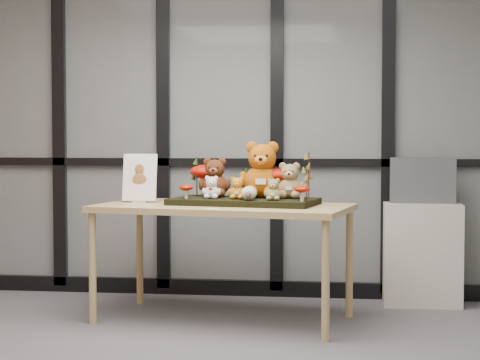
# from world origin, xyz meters

# --- Properties ---
(room_shell) EXTENTS (5.00, 5.00, 5.00)m
(room_shell) POSITION_xyz_m (0.00, 0.00, 1.68)
(room_shell) COLOR #B4B1AA
(room_shell) RESTS_ON floor
(glass_partition) EXTENTS (4.90, 0.06, 2.78)m
(glass_partition) POSITION_xyz_m (-0.00, 2.47, 1.42)
(glass_partition) COLOR #2D383F
(glass_partition) RESTS_ON floor
(display_table) EXTENTS (1.82, 1.15, 0.79)m
(display_table) POSITION_xyz_m (0.17, 1.54, 0.73)
(display_table) COLOR tan
(display_table) RESTS_ON floor
(diorama_tray) EXTENTS (1.04, 0.66, 0.04)m
(diorama_tray) POSITION_xyz_m (0.30, 1.57, 0.81)
(diorama_tray) COLOR black
(diorama_tray) RESTS_ON display_table
(bear_pooh_yellow) EXTENTS (0.37, 0.35, 0.42)m
(bear_pooh_yellow) POSITION_xyz_m (0.42, 1.66, 1.04)
(bear_pooh_yellow) COLOR #A44F0B
(bear_pooh_yellow) RESTS_ON diorama_tray
(bear_brown_medium) EXTENTS (0.26, 0.25, 0.30)m
(bear_brown_medium) POSITION_xyz_m (0.08, 1.70, 0.98)
(bear_brown_medium) COLOR #4C2310
(bear_brown_medium) RESTS_ON diorama_tray
(bear_tan_back) EXTENTS (0.24, 0.22, 0.27)m
(bear_tan_back) POSITION_xyz_m (0.61, 1.62, 0.97)
(bear_tan_back) COLOR olive
(bear_tan_back) RESTS_ON diorama_tray
(bear_small_yellow) EXTENTS (0.15, 0.14, 0.17)m
(bear_small_yellow) POSITION_xyz_m (0.27, 1.50, 0.92)
(bear_small_yellow) COLOR orange
(bear_small_yellow) RESTS_ON diorama_tray
(bear_white_bow) EXTENTS (0.15, 0.14, 0.17)m
(bear_white_bow) POSITION_xyz_m (0.09, 1.51, 0.92)
(bear_white_bow) COLOR white
(bear_white_bow) RESTS_ON diorama_tray
(bear_beige_small) EXTENTS (0.14, 0.13, 0.16)m
(bear_beige_small) POSITION_xyz_m (0.52, 1.42, 0.91)
(bear_beige_small) COLOR #95864C
(bear_beige_small) RESTS_ON diorama_tray
(plush_cream_hedgehog) EXTENTS (0.09, 0.09, 0.10)m
(plush_cream_hedgehog) POSITION_xyz_m (0.36, 1.40, 0.88)
(plush_cream_hedgehog) COLOR silver
(plush_cream_hedgehog) RESTS_ON diorama_tray
(mushroom_back_left) EXTENTS (0.22, 0.22, 0.24)m
(mushroom_back_left) POSITION_xyz_m (0.01, 1.77, 0.96)
(mushroom_back_left) COLOR #941004
(mushroom_back_left) RESTS_ON diorama_tray
(mushroom_back_right) EXTENTS (0.20, 0.20, 0.22)m
(mushroom_back_right) POSITION_xyz_m (0.53, 1.67, 0.94)
(mushroom_back_right) COLOR #941004
(mushroom_back_right) RESTS_ON diorama_tray
(mushroom_front_left) EXTENTS (0.10, 0.10, 0.11)m
(mushroom_front_left) POSITION_xyz_m (-0.08, 1.51, 0.89)
(mushroom_front_left) COLOR #941004
(mushroom_front_left) RESTS_ON diorama_tray
(mushroom_front_right) EXTENTS (0.10, 0.10, 0.11)m
(mushroom_front_right) POSITION_xyz_m (0.71, 1.37, 0.89)
(mushroom_front_right) COLOR #941004
(mushroom_front_right) RESTS_ON diorama_tray
(sprig_green_far_left) EXTENTS (0.05, 0.05, 0.28)m
(sprig_green_far_left) POSITION_xyz_m (-0.06, 1.77, 0.97)
(sprig_green_far_left) COLOR #11380C
(sprig_green_far_left) RESTS_ON diorama_tray
(sprig_green_mid_left) EXTENTS (0.05, 0.05, 0.21)m
(sprig_green_mid_left) POSITION_xyz_m (0.05, 1.81, 0.94)
(sprig_green_mid_left) COLOR #11380C
(sprig_green_mid_left) RESTS_ON diorama_tray
(sprig_dry_far_right) EXTENTS (0.05, 0.05, 0.32)m
(sprig_dry_far_right) POSITION_xyz_m (0.74, 1.60, 0.99)
(sprig_dry_far_right) COLOR brown
(sprig_dry_far_right) RESTS_ON diorama_tray
(sprig_dry_mid_right) EXTENTS (0.05, 0.05, 0.22)m
(sprig_dry_mid_right) POSITION_xyz_m (0.73, 1.47, 0.94)
(sprig_dry_mid_right) COLOR brown
(sprig_dry_mid_right) RESTS_ON diorama_tray
(sprig_green_centre) EXTENTS (0.05, 0.05, 0.20)m
(sprig_green_centre) POSITION_xyz_m (0.29, 1.77, 0.93)
(sprig_green_centre) COLOR #11380C
(sprig_green_centre) RESTS_ON diorama_tray
(sign_holder) EXTENTS (0.24, 0.07, 0.34)m
(sign_holder) POSITION_xyz_m (-0.45, 1.67, 0.95)
(sign_holder) COLOR silver
(sign_holder) RESTS_ON display_table
(label_card) EXTENTS (0.09, 0.03, 0.00)m
(label_card) POSITION_xyz_m (0.15, 1.19, 0.79)
(label_card) COLOR white
(label_card) RESTS_ON display_table
(cabinet) EXTENTS (0.57, 0.33, 0.76)m
(cabinet) POSITION_xyz_m (1.55, 2.26, 0.38)
(cabinet) COLOR #B2A99F
(cabinet) RESTS_ON floor
(monitor) EXTENTS (0.48, 0.05, 0.34)m
(monitor) POSITION_xyz_m (1.55, 2.28, 0.93)
(monitor) COLOR #484A50
(monitor) RESTS_ON cabinet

